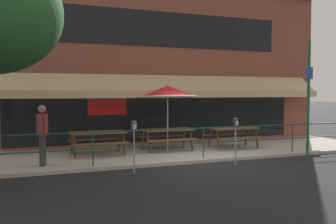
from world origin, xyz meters
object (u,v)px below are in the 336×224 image
(pedestrian_walking, at_px, (42,132))
(parking_meter_far, at_px, (236,127))
(picnic_table_right, at_px, (233,132))
(patio_umbrella_centre, at_px, (168,92))
(picnic_table_left, at_px, (98,137))
(street_sign_pole, at_px, (308,97))
(parking_meter_near, at_px, (134,131))
(picnic_table_centre, at_px, (167,133))

(pedestrian_walking, xyz_separation_m, parking_meter_far, (5.39, -1.42, 0.09))
(picnic_table_right, distance_m, patio_umbrella_centre, 2.91)
(picnic_table_right, height_order, patio_umbrella_centre, patio_umbrella_centre)
(picnic_table_left, relative_size, pedestrian_walking, 1.05)
(pedestrian_walking, xyz_separation_m, street_sign_pole, (8.21, -1.28, 0.94))
(picnic_table_left, distance_m, pedestrian_walking, 2.22)
(picnic_table_right, xyz_separation_m, parking_meter_near, (-4.51, -2.41, 0.44))
(parking_meter_near, bearing_deg, parking_meter_far, 0.05)
(picnic_table_left, xyz_separation_m, picnic_table_right, (4.98, -0.28, 0.00))
(picnic_table_left, distance_m, picnic_table_centre, 2.49)
(patio_umbrella_centre, relative_size, street_sign_pole, 0.61)
(picnic_table_centre, relative_size, picnic_table_right, 1.00)
(pedestrian_walking, height_order, street_sign_pole, street_sign_pole)
(pedestrian_walking, height_order, parking_meter_near, pedestrian_walking)
(picnic_table_right, distance_m, parking_meter_near, 5.13)
(picnic_table_right, bearing_deg, street_sign_pole, -57.51)
(picnic_table_left, distance_m, street_sign_pole, 7.03)
(picnic_table_centre, distance_m, patio_umbrella_centre, 1.47)
(parking_meter_near, distance_m, parking_meter_far, 3.13)
(picnic_table_centre, distance_m, pedestrian_walking, 4.50)
(picnic_table_left, relative_size, parking_meter_far, 1.27)
(picnic_table_left, distance_m, picnic_table_right, 4.98)
(pedestrian_walking, bearing_deg, parking_meter_near, -32.12)
(picnic_table_centre, height_order, parking_meter_near, parking_meter_near)
(picnic_table_centre, bearing_deg, street_sign_pole, -33.87)
(patio_umbrella_centre, height_order, parking_meter_near, patio_umbrella_centre)
(picnic_table_centre, relative_size, patio_umbrella_centre, 0.76)
(pedestrian_walking, distance_m, parking_meter_far, 5.58)
(picnic_table_left, height_order, patio_umbrella_centre, patio_umbrella_centre)
(patio_umbrella_centre, bearing_deg, picnic_table_right, -7.18)
(picnic_table_left, height_order, picnic_table_centre, same)
(picnic_table_left, height_order, street_sign_pole, street_sign_pole)
(parking_meter_near, bearing_deg, picnic_table_left, 99.94)
(parking_meter_near, bearing_deg, patio_umbrella_centre, 53.48)
(pedestrian_walking, relative_size, street_sign_pole, 0.44)
(picnic_table_right, xyz_separation_m, parking_meter_far, (-1.37, -2.41, 0.44))
(picnic_table_centre, relative_size, pedestrian_walking, 1.05)
(patio_umbrella_centre, xyz_separation_m, street_sign_pole, (3.94, -2.59, -0.18))
(parking_meter_near, distance_m, street_sign_pole, 6.02)
(parking_meter_near, xyz_separation_m, street_sign_pole, (5.95, 0.14, 0.85))
(picnic_table_centre, bearing_deg, picnic_table_right, -8.41)
(picnic_table_centre, xyz_separation_m, parking_meter_near, (-2.02, -2.78, 0.44))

